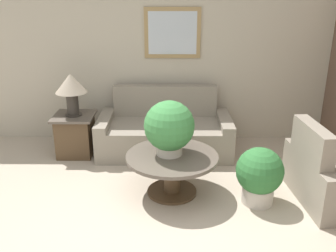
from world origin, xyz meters
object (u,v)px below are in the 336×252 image
at_px(couch_main, 165,133).
at_px(coffee_table, 172,166).
at_px(potted_plant_on_table, 169,127).
at_px(potted_plant_floor, 259,174).
at_px(armchair, 333,176).
at_px(table_lamp, 71,87).
at_px(side_table, 76,134).

relative_size(couch_main, coffee_table, 1.79).
bearing_deg(potted_plant_on_table, potted_plant_floor, -13.17).
relative_size(armchair, potted_plant_on_table, 1.86).
bearing_deg(couch_main, table_lamp, -174.21).
bearing_deg(potted_plant_on_table, armchair, -4.83).
bearing_deg(side_table, armchair, -20.59).
distance_m(table_lamp, potted_plant_on_table, 1.76).
height_order(coffee_table, table_lamp, table_lamp).
height_order(couch_main, table_lamp, table_lamp).
bearing_deg(armchair, coffee_table, 81.24).
height_order(couch_main, potted_plant_floor, couch_main).
relative_size(table_lamp, potted_plant_on_table, 0.93).
xyz_separation_m(couch_main, table_lamp, (-1.31, -0.13, 0.74)).
xyz_separation_m(couch_main, side_table, (-1.31, -0.13, 0.02)).
xyz_separation_m(table_lamp, potted_plant_floor, (2.41, -1.31, -0.67)).
relative_size(armchair, coffee_table, 1.11).
relative_size(table_lamp, potted_plant_floor, 0.90).
xyz_separation_m(potted_plant_on_table, potted_plant_floor, (1.02, -0.24, -0.48)).
xyz_separation_m(table_lamp, potted_plant_on_table, (1.38, -1.07, -0.20)).
xyz_separation_m(armchair, side_table, (-3.28, 1.23, 0.02)).
bearing_deg(couch_main, armchair, -34.70).
bearing_deg(potted_plant_on_table, coffee_table, -44.27).
xyz_separation_m(coffee_table, side_table, (-1.42, 1.11, -0.05)).
distance_m(coffee_table, potted_plant_floor, 1.01).
height_order(armchair, side_table, armchair).
distance_m(couch_main, potted_plant_on_table, 1.33).
height_order(armchair, potted_plant_on_table, potted_plant_on_table).
bearing_deg(armchair, couch_main, 50.47).
bearing_deg(potted_plant_floor, side_table, 151.39).
bearing_deg(couch_main, potted_plant_on_table, -86.49).
distance_m(couch_main, coffee_table, 1.24).
relative_size(couch_main, side_table, 3.19).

